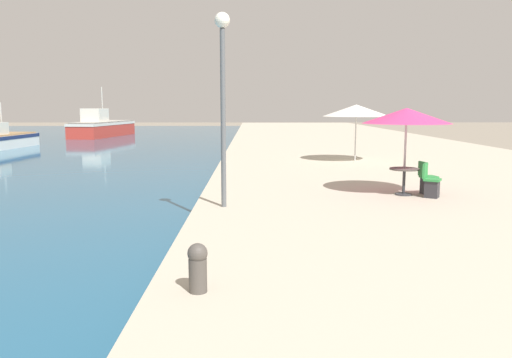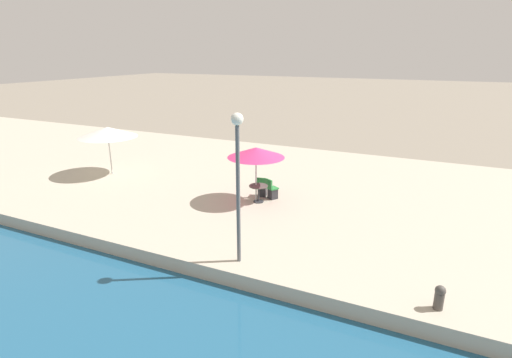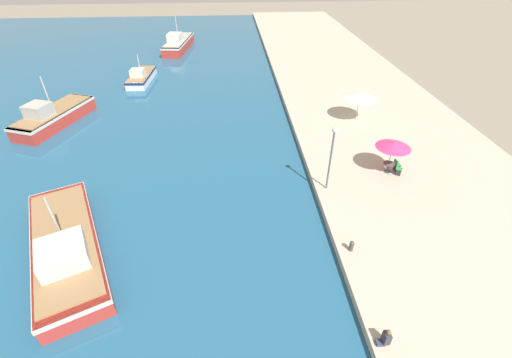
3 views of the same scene
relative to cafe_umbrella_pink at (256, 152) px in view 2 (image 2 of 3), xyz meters
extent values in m
cube|color=#BCB29E|center=(2.38, 17.82, -2.42)|extent=(16.00, 90.00, 0.53)
cylinder|color=#B7B7B7|center=(0.00, 0.00, -1.11)|extent=(0.06, 0.06, 2.10)
cone|color=#E5387A|center=(0.00, 0.00, 0.00)|extent=(2.40, 2.40, 0.42)
cylinder|color=#B7B7B7|center=(0.41, 8.57, -1.09)|extent=(0.06, 0.06, 2.13)
cone|color=white|center=(0.41, 8.57, 0.08)|extent=(2.96, 2.96, 0.52)
cylinder|color=#333338|center=(-0.04, -0.14, -2.14)|extent=(0.44, 0.44, 0.04)
cylinder|color=#333338|center=(-0.04, -0.14, -1.81)|extent=(0.08, 0.08, 0.70)
cylinder|color=#4C4742|center=(-0.04, -0.14, -1.44)|extent=(0.80, 0.80, 0.04)
cube|color=#2D2D33|center=(0.60, -0.53, -1.93)|extent=(0.47, 0.47, 0.45)
cube|color=#2D8E42|center=(0.60, -0.53, -1.68)|extent=(0.55, 0.55, 0.06)
cube|color=#2D8E42|center=(0.43, -0.42, -1.45)|extent=(0.26, 0.37, 0.40)
cube|color=#2D2D33|center=(0.70, 0.01, -1.93)|extent=(0.40, 0.40, 0.45)
cube|color=#2D8E42|center=(0.70, 0.01, -1.68)|extent=(0.47, 0.47, 0.06)
cube|color=#2D8E42|center=(0.50, -0.03, -1.45)|extent=(0.14, 0.40, 0.40)
cylinder|color=#4C4742|center=(-4.91, -7.34, -1.93)|extent=(0.24, 0.24, 0.45)
sphere|color=#4C4742|center=(-4.91, -7.34, -1.64)|extent=(0.26, 0.26, 0.26)
cylinder|color=#565B60|center=(-4.89, -1.72, -0.06)|extent=(0.12, 0.12, 4.20)
sphere|color=white|center=(-4.89, -1.72, 2.22)|extent=(0.36, 0.36, 0.36)
camera|label=1|loc=(-4.21, -13.60, 0.24)|focal=35.00mm
camera|label=2|loc=(-14.58, -6.84, 3.99)|focal=28.00mm
camera|label=3|loc=(-10.99, -19.79, 11.78)|focal=24.00mm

